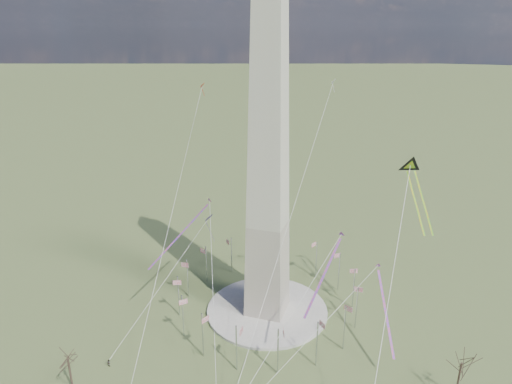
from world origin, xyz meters
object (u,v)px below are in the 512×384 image
(person_west, at_px, (109,363))
(kite_delta_black, at_px, (411,170))
(washington_monument, at_px, (269,157))
(tree_near, at_px, (462,361))

(person_west, xyz_separation_m, kite_delta_black, (67.36, 48.05, 43.05))
(person_west, bearing_deg, washington_monument, -120.90)
(person_west, bearing_deg, tree_near, -157.73)
(person_west, bearing_deg, kite_delta_black, -133.60)
(washington_monument, bearing_deg, kite_delta_black, 20.12)
(tree_near, distance_m, kite_delta_black, 48.64)
(tree_near, bearing_deg, kite_delta_black, 115.26)
(washington_monument, xyz_separation_m, person_west, (-31.07, -34.76, -47.02))
(washington_monument, height_order, person_west, washington_monument)
(kite_delta_black, bearing_deg, person_west, 15.61)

